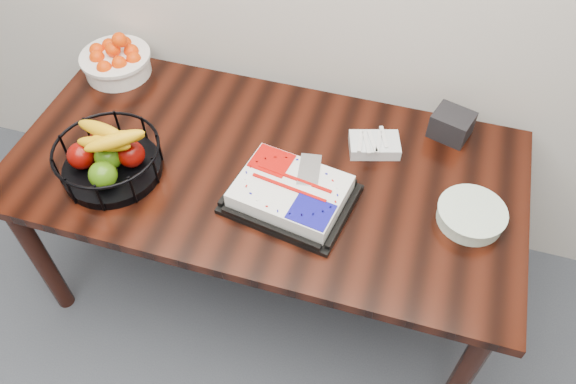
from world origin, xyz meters
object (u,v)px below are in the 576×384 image
(table, at_px, (265,182))
(napkin_box, at_px, (452,125))
(tangerine_bowl, at_px, (115,57))
(fruit_basket, at_px, (108,157))
(cake_tray, at_px, (291,193))
(plate_stack, at_px, (471,215))

(table, height_order, napkin_box, napkin_box)
(tangerine_bowl, relative_size, fruit_basket, 0.78)
(cake_tray, xyz_separation_m, fruit_basket, (-0.63, -0.06, 0.04))
(fruit_basket, xyz_separation_m, napkin_box, (1.09, 0.53, -0.03))
(fruit_basket, bearing_deg, napkin_box, 25.64)
(plate_stack, distance_m, napkin_box, 0.40)
(table, bearing_deg, cake_tray, -42.79)
(table, relative_size, fruit_basket, 5.01)
(cake_tray, bearing_deg, fruit_basket, -174.92)
(plate_stack, bearing_deg, napkin_box, 105.67)
(tangerine_bowl, height_order, plate_stack, tangerine_bowl)
(table, relative_size, tangerine_bowl, 6.41)
(tangerine_bowl, relative_size, napkin_box, 2.06)
(tangerine_bowl, height_order, napkin_box, tangerine_bowl)
(fruit_basket, relative_size, napkin_box, 2.63)
(cake_tray, relative_size, fruit_basket, 1.24)
(tangerine_bowl, bearing_deg, napkin_box, 0.97)
(cake_tray, height_order, napkin_box, napkin_box)
(fruit_basket, height_order, plate_stack, fruit_basket)
(napkin_box, bearing_deg, tangerine_bowl, -179.03)
(cake_tray, distance_m, tangerine_bowl, 0.98)
(napkin_box, bearing_deg, plate_stack, -74.33)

